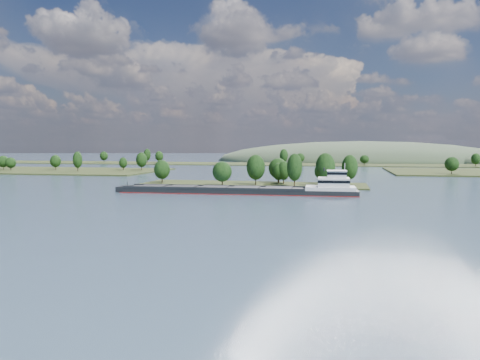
# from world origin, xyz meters

# --- Properties ---
(ground) EXTENTS (1800.00, 1800.00, 0.00)m
(ground) POSITION_xyz_m (0.00, 120.00, 0.00)
(ground) COLOR #334958
(ground) RESTS_ON ground
(tree_island) EXTENTS (100.00, 31.67, 15.29)m
(tree_island) POSITION_xyz_m (6.98, 178.84, 4.51)
(tree_island) COLOR #293316
(tree_island) RESTS_ON ground
(back_shoreline) EXTENTS (900.00, 60.00, 14.97)m
(back_shoreline) POSITION_xyz_m (9.31, 399.78, 0.71)
(back_shoreline) COLOR #293316
(back_shoreline) RESTS_ON ground
(hill_west) EXTENTS (320.00, 160.00, 44.00)m
(hill_west) POSITION_xyz_m (60.00, 500.00, 0.00)
(hill_west) COLOR #3D4E36
(hill_west) RESTS_ON ground
(cargo_barge) EXTENTS (90.44, 14.43, 12.18)m
(cargo_barge) POSITION_xyz_m (6.36, 143.79, 1.54)
(cargo_barge) COLOR black
(cargo_barge) RESTS_ON ground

